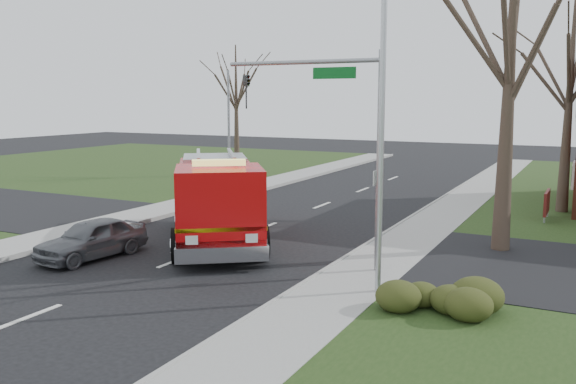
% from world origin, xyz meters
% --- Properties ---
extents(ground, '(120.00, 120.00, 0.00)m').
position_xyz_m(ground, '(0.00, 0.00, 0.00)').
color(ground, black).
rests_on(ground, ground).
extents(sidewalk_right, '(2.40, 80.00, 0.15)m').
position_xyz_m(sidewalk_right, '(6.20, 0.00, 0.07)').
color(sidewalk_right, gray).
rests_on(sidewalk_right, ground).
extents(sidewalk_left, '(2.40, 80.00, 0.15)m').
position_xyz_m(sidewalk_left, '(-6.20, 0.00, 0.07)').
color(sidewalk_left, gray).
rests_on(sidewalk_left, ground).
extents(health_center_sign, '(0.12, 2.00, 1.40)m').
position_xyz_m(health_center_sign, '(10.50, 12.50, 0.88)').
color(health_center_sign, '#571714').
rests_on(health_center_sign, ground).
extents(hedge_corner, '(2.80, 2.00, 0.90)m').
position_xyz_m(hedge_corner, '(9.00, -1.00, 0.58)').
color(hedge_corner, '#283212').
rests_on(hedge_corner, lawn_right).
extents(bare_tree_near, '(6.00, 6.00, 12.00)m').
position_xyz_m(bare_tree_near, '(9.50, 6.00, 7.41)').
color(bare_tree_near, '#33281E').
rests_on(bare_tree_near, ground).
extents(bare_tree_far, '(5.25, 5.25, 10.50)m').
position_xyz_m(bare_tree_far, '(11.00, 15.00, 6.49)').
color(bare_tree_far, '#33281E').
rests_on(bare_tree_far, ground).
extents(bare_tree_left, '(4.50, 4.50, 9.00)m').
position_xyz_m(bare_tree_left, '(-10.00, 20.00, 5.56)').
color(bare_tree_left, '#33281E').
rests_on(bare_tree_left, ground).
extents(traffic_signal_mast, '(5.29, 0.18, 6.80)m').
position_xyz_m(traffic_signal_mast, '(5.21, 1.50, 4.71)').
color(traffic_signal_mast, gray).
rests_on(traffic_signal_mast, ground).
extents(streetlight_pole, '(1.48, 0.16, 8.40)m').
position_xyz_m(streetlight_pole, '(7.14, -0.50, 4.55)').
color(streetlight_pole, '#B7BABF').
rests_on(streetlight_pole, ground).
extents(utility_pole_far, '(0.14, 0.14, 7.00)m').
position_xyz_m(utility_pole_far, '(-6.80, 14.00, 3.50)').
color(utility_pole_far, gray).
rests_on(utility_pole_far, ground).
extents(fire_engine, '(7.23, 8.54, 3.40)m').
position_xyz_m(fire_engine, '(-0.23, 2.82, 1.54)').
color(fire_engine, '#BD080A').
rests_on(fire_engine, ground).
extents(parked_car_maroon, '(2.09, 4.15, 1.35)m').
position_xyz_m(parked_car_maroon, '(-2.80, -1.00, 0.68)').
color(parked_car_maroon, slate).
rests_on(parked_car_maroon, ground).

